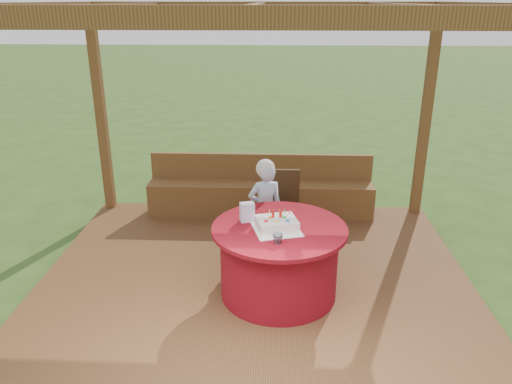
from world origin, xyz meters
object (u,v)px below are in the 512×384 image
(drinking_glass, at_px, (278,239))
(chair, at_px, (280,205))
(elderly_woman, at_px, (265,206))
(table, at_px, (279,260))
(birthday_cake, at_px, (277,224))
(gift_bag, at_px, (247,212))
(bench, at_px, (261,195))

(drinking_glass, bearing_deg, chair, 88.67)
(drinking_glass, bearing_deg, elderly_woman, 96.53)
(table, bearing_deg, birthday_cake, -115.98)
(chair, relative_size, gift_bag, 4.74)
(gift_bag, bearing_deg, birthday_cake, -49.90)
(elderly_woman, height_order, birthday_cake, elderly_woman)
(chair, xyz_separation_m, gift_bag, (-0.33, -0.95, 0.32))
(birthday_cake, height_order, gift_bag, gift_bag)
(table, distance_m, gift_bag, 0.57)
(birthday_cake, bearing_deg, bench, 96.10)
(drinking_glass, bearing_deg, birthday_cake, 92.03)
(chair, height_order, drinking_glass, chair)
(bench, relative_size, drinking_glass, 32.12)
(birthday_cake, bearing_deg, drinking_glass, -87.97)
(bench, distance_m, chair, 0.98)
(bench, xyz_separation_m, birthday_cake, (0.22, -2.04, 0.52))
(bench, distance_m, table, 2.00)
(gift_bag, height_order, drinking_glass, gift_bag)
(table, relative_size, elderly_woman, 1.16)
(elderly_woman, height_order, drinking_glass, elderly_woman)
(chair, relative_size, drinking_glass, 9.63)
(elderly_woman, xyz_separation_m, birthday_cake, (0.13, -0.94, 0.21))
(chair, bearing_deg, drinking_glass, -91.33)
(bench, height_order, birthday_cake, birthday_cake)
(elderly_woman, bearing_deg, bench, 94.58)
(table, height_order, birthday_cake, birthday_cake)
(table, xyz_separation_m, elderly_woman, (-0.16, 0.88, 0.21))
(elderly_woman, relative_size, drinking_glass, 12.00)
(chair, bearing_deg, birthday_cake, -92.17)
(bench, xyz_separation_m, table, (0.25, -1.99, 0.10))
(chair, xyz_separation_m, birthday_cake, (-0.04, -1.13, 0.28))
(chair, bearing_deg, bench, 106.02)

